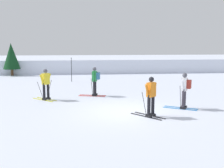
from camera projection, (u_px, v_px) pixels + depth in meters
name	position (u px, v px, depth m)	size (l,w,h in m)	color
ground_plane	(125.00, 111.00, 12.54)	(120.00, 120.00, 0.00)	silver
far_snow_ridge	(100.00, 64.00, 31.04)	(80.00, 7.11, 1.40)	silver
skier_orange	(151.00, 96.00, 11.48)	(1.31, 1.46, 1.71)	black
skier_yellow	(46.00, 83.00, 14.93)	(1.43, 1.35, 1.71)	gold
skier_green	(95.00, 80.00, 16.08)	(1.64, 0.98, 1.71)	red
skier_white	(185.00, 89.00, 12.90)	(1.56, 1.15, 1.71)	#237AC6
trail_marker_pole	(71.00, 70.00, 22.14)	(0.04, 0.04, 1.94)	black
conifer_far_left	(11.00, 56.00, 26.19)	(1.59, 1.59, 3.10)	#513823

